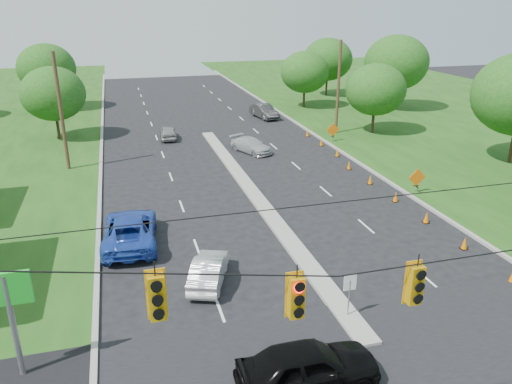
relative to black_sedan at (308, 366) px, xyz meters
name	(u,v)px	position (x,y,z in m)	size (l,w,h in m)	color
curb_left	(101,167)	(-7.07, 27.24, -0.84)	(0.25, 110.00, 0.16)	gray
curb_right	(334,148)	(13.13, 27.24, -0.84)	(0.25, 110.00, 0.16)	gray
median	(252,193)	(3.03, 18.24, -0.84)	(1.00, 34.00, 0.18)	gray
median_sign	(350,288)	(3.03, 3.24, 0.62)	(0.55, 0.06, 2.05)	gray
signal_span	(478,311)	(2.98, -3.76, 4.13)	(25.60, 0.32, 9.00)	#422D1C
utility_pole_far_left	(61,113)	(-9.47, 27.24, 3.66)	(0.28, 0.28, 9.00)	#422D1C
utility_pole_far_right	(338,88)	(15.53, 32.24, 3.66)	(0.28, 0.28, 9.00)	#422D1C
cone_2	(465,243)	(11.70, 7.24, -0.49)	(0.32, 0.32, 0.70)	#FA7200
cone_3	(426,217)	(11.70, 10.74, -0.49)	(0.32, 0.32, 0.70)	#FA7200
cone_4	(396,197)	(11.70, 14.24, -0.49)	(0.32, 0.32, 0.70)	#FA7200
cone_5	(370,180)	(11.70, 17.74, -0.49)	(0.32, 0.32, 0.70)	#FA7200
cone_6	(349,165)	(11.70, 21.24, -0.49)	(0.32, 0.32, 0.70)	#FA7200
cone_7	(337,152)	(12.30, 24.74, -0.49)	(0.32, 0.32, 0.70)	#FA7200
cone_8	(321,142)	(12.30, 28.24, -0.49)	(0.32, 0.32, 0.70)	#FA7200
cone_9	(307,133)	(12.30, 31.74, -0.49)	(0.32, 0.32, 0.70)	#FA7200
work_sign_1	(417,178)	(13.83, 15.24, 0.25)	(1.27, 0.58, 1.37)	black
work_sign_2	(333,130)	(13.83, 29.24, 0.25)	(1.27, 0.58, 1.37)	black
tree_5	(53,94)	(-10.97, 37.24, 3.50)	(5.88, 5.88, 6.86)	black
tree_6	(47,68)	(-12.97, 52.24, 4.12)	(6.72, 6.72, 7.84)	black
tree_9	(376,90)	(19.03, 31.24, 3.50)	(5.88, 5.88, 6.86)	black
tree_10	(396,63)	(27.03, 41.24, 4.74)	(7.56, 7.56, 8.82)	black
tree_11	(328,59)	(23.03, 52.24, 4.12)	(6.72, 6.72, 7.84)	black
tree_12	(305,72)	(17.03, 45.24, 3.50)	(5.88, 5.88, 6.86)	black
black_sedan	(308,366)	(0.00, 0.00, 0.00)	(1.98, 4.93, 1.68)	black
white_sedan	(209,270)	(-1.99, 7.58, -0.19)	(1.38, 3.95, 1.30)	beige
blue_pickup	(130,230)	(-5.33, 12.71, -0.01)	(2.75, 5.96, 1.66)	#2144AF
silver_car_far	(251,145)	(5.58, 28.01, -0.21)	(1.76, 4.32, 1.25)	#ADADB1
silver_car_oncoming	(168,132)	(-0.91, 34.50, -0.20)	(1.50, 3.73, 1.27)	gray
dark_car_receding	(264,111)	(10.61, 40.88, -0.07)	(1.63, 4.66, 1.54)	#2B2B2B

